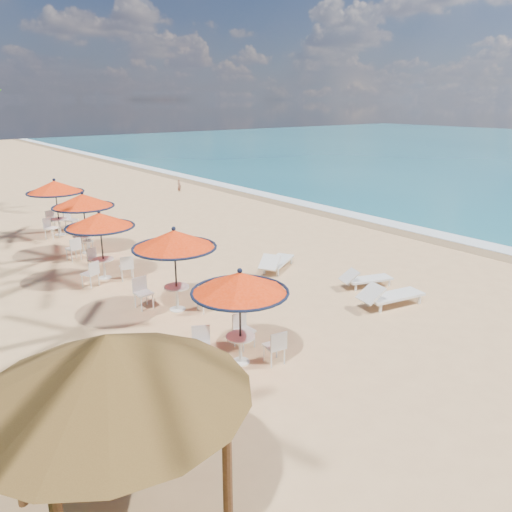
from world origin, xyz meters
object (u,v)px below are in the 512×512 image
(station_2, at_px, (100,229))
(station_0, at_px, (240,294))
(station_1, at_px, (174,247))
(lounger_near, at_px, (389,295))
(lounger_mid, at_px, (364,278))
(lounger_far, at_px, (276,262))
(station_3, at_px, (82,208))
(palapa, at_px, (109,366))
(station_4, at_px, (56,194))

(station_2, bearing_deg, station_0, -87.44)
(station_1, bearing_deg, lounger_near, -35.47)
(lounger_mid, relative_size, lounger_far, 0.89)
(station_3, xyz_separation_m, palapa, (-4.44, -13.93, 0.68))
(palapa, bearing_deg, station_4, 75.71)
(lounger_near, bearing_deg, lounger_mid, 76.95)
(station_1, height_order, palapa, palapa)
(palapa, bearing_deg, lounger_far, 38.67)
(station_2, distance_m, station_3, 3.51)
(station_4, bearing_deg, palapa, -104.29)
(lounger_near, relative_size, lounger_far, 1.06)
(lounger_mid, xyz_separation_m, palapa, (-10.50, -4.24, 2.26))
(station_0, xyz_separation_m, station_4, (0.29, 14.90, 0.19))
(lounger_far, distance_m, palapa, 12.01)
(station_4, relative_size, lounger_near, 1.17)
(station_4, bearing_deg, station_2, -95.12)
(lounger_near, bearing_deg, palapa, -153.55)
(station_2, height_order, palapa, palapa)
(station_1, relative_size, lounger_near, 1.13)
(station_4, xyz_separation_m, lounger_near, (5.31, -14.95, -1.59))
(station_1, height_order, station_3, station_1)
(palapa, bearing_deg, lounger_mid, 21.99)
(station_0, relative_size, station_2, 0.97)
(station_0, bearing_deg, station_2, 92.56)
(station_1, distance_m, station_2, 4.10)
(lounger_mid, bearing_deg, station_0, -147.67)
(station_1, relative_size, palapa, 0.65)
(station_2, xyz_separation_m, palapa, (-3.84, -10.47, 0.75))
(station_1, height_order, lounger_far, station_1)
(station_3, bearing_deg, station_2, -99.67)
(station_4, xyz_separation_m, lounger_mid, (6.02, -13.37, -1.65))
(lounger_far, bearing_deg, station_4, 85.05)
(station_1, xyz_separation_m, station_4, (-0.03, 11.19, -0.03))
(station_2, relative_size, lounger_near, 1.08)
(station_0, height_order, lounger_far, station_0)
(station_2, height_order, station_3, station_3)
(station_0, relative_size, palapa, 0.60)
(station_0, height_order, lounger_mid, station_0)
(lounger_mid, bearing_deg, station_2, 155.59)
(lounger_near, height_order, lounger_far, lounger_near)
(lounger_near, bearing_deg, station_0, -169.22)
(palapa, bearing_deg, station_0, 32.87)
(station_3, bearing_deg, station_0, -91.24)
(station_2, height_order, lounger_mid, station_2)
(station_4, bearing_deg, lounger_mid, -65.78)
(station_4, height_order, lounger_near, station_4)
(station_1, bearing_deg, station_0, -94.99)
(lounger_mid, bearing_deg, station_4, 132.91)
(station_1, bearing_deg, lounger_far, 11.45)
(station_1, distance_m, lounger_far, 5.06)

